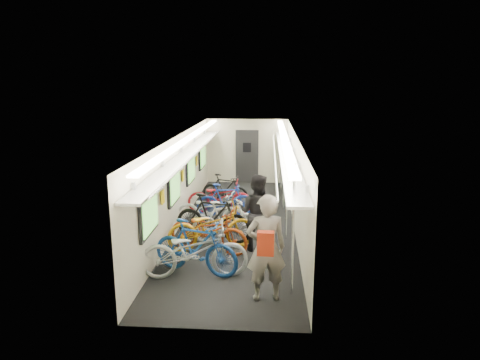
# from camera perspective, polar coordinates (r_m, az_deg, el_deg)

# --- Properties ---
(train_car_shell) EXTENTS (10.00, 10.00, 10.00)m
(train_car_shell) POSITION_cam_1_polar(r_m,az_deg,el_deg) (11.80, -1.88, 2.85)
(train_car_shell) COLOR black
(train_car_shell) RESTS_ON ground
(bicycle_0) EXTENTS (2.16, 1.03, 1.09)m
(bicycle_0) POSITION_cam_1_polar(r_m,az_deg,el_deg) (8.37, -6.13, -9.40)
(bicycle_0) COLOR #ABABAF
(bicycle_0) RESTS_ON ground
(bicycle_1) EXTENTS (1.90, 1.08, 1.10)m
(bicycle_1) POSITION_cam_1_polar(r_m,az_deg,el_deg) (8.53, -5.94, -8.91)
(bicycle_1) COLOR navy
(bicycle_1) RESTS_ON ground
(bicycle_2) EXTENTS (2.01, 1.23, 1.00)m
(bicycle_2) POSITION_cam_1_polar(r_m,az_deg,el_deg) (9.58, -4.26, -6.74)
(bicycle_2) COLOR #973410
(bicycle_2) RESTS_ON ground
(bicycle_3) EXTENTS (2.00, 1.08, 1.16)m
(bicycle_3) POSITION_cam_1_polar(r_m,az_deg,el_deg) (10.17, -3.64, -5.06)
(bicycle_3) COLOR black
(bicycle_3) RESTS_ON ground
(bicycle_4) EXTENTS (2.12, 1.29, 1.05)m
(bicycle_4) POSITION_cam_1_polar(r_m,az_deg,el_deg) (9.70, -3.78, -6.28)
(bicycle_4) COLOR orange
(bicycle_4) RESTS_ON ground
(bicycle_5) EXTENTS (1.72, 1.02, 1.00)m
(bicycle_5) POSITION_cam_1_polar(r_m,az_deg,el_deg) (10.22, -1.95, -5.42)
(bicycle_5) COLOR silver
(bicycle_5) RESTS_ON ground
(bicycle_6) EXTENTS (2.02, 1.10, 1.01)m
(bicycle_6) POSITION_cam_1_polar(r_m,az_deg,el_deg) (10.98, -3.85, -4.12)
(bicycle_6) COLOR #AEAEB2
(bicycle_6) RESTS_ON ground
(bicycle_7) EXTENTS (1.67, 0.71, 0.97)m
(bicycle_7) POSITION_cam_1_polar(r_m,az_deg,el_deg) (12.00, -1.97, -2.72)
(bicycle_7) COLOR navy
(bicycle_7) RESTS_ON ground
(bicycle_8) EXTENTS (1.87, 0.67, 0.98)m
(bicycle_8) POSITION_cam_1_polar(r_m,az_deg,el_deg) (12.34, -2.70, -2.27)
(bicycle_8) COLOR maroon
(bicycle_8) RESTS_ON ground
(bicycle_9) EXTENTS (1.64, 0.99, 0.95)m
(bicycle_9) POSITION_cam_1_polar(r_m,az_deg,el_deg) (13.24, -2.01, -1.27)
(bicycle_9) COLOR black
(bicycle_9) RESTS_ON ground
(passenger_near) EXTENTS (0.76, 0.57, 1.90)m
(passenger_near) POSITION_cam_1_polar(r_m,az_deg,el_deg) (7.39, 3.51, -9.04)
(passenger_near) COLOR slate
(passenger_near) RESTS_ON ground
(passenger_mid) EXTENTS (1.04, 0.93, 1.75)m
(passenger_mid) POSITION_cam_1_polar(r_m,az_deg,el_deg) (9.55, 2.28, -4.36)
(passenger_mid) COLOR black
(passenger_mid) RESTS_ON ground
(backpack) EXTENTS (0.27, 0.15, 0.38)m
(backpack) POSITION_cam_1_polar(r_m,az_deg,el_deg) (6.68, 3.43, -8.44)
(backpack) COLOR #AD2711
(backpack) RESTS_ON passenger_near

